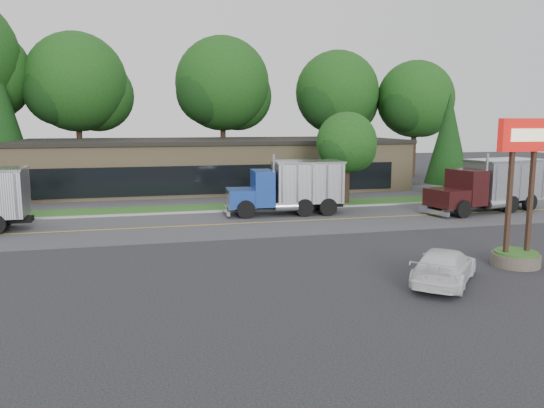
{
  "coord_description": "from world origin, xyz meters",
  "views": [
    {
      "loc": [
        -4.17,
        -20.54,
        5.82
      ],
      "look_at": [
        1.97,
        4.52,
        1.8
      ],
      "focal_mm": 35.0,
      "sensor_mm": 36.0,
      "label": 1
    }
  ],
  "objects_px": {
    "bilo_sign": "(519,217)",
    "rally_car": "(444,266)",
    "dump_truck_maroon": "(491,184)",
    "dump_truck_blue": "(292,186)"
  },
  "relations": [
    {
      "from": "bilo_sign",
      "to": "dump_truck_maroon",
      "type": "height_order",
      "value": "bilo_sign"
    },
    {
      "from": "rally_car",
      "to": "dump_truck_blue",
      "type": "bearing_deg",
      "value": -43.04
    },
    {
      "from": "dump_truck_blue",
      "to": "rally_car",
      "type": "relative_size",
      "value": 1.69
    },
    {
      "from": "rally_car",
      "to": "dump_truck_maroon",
      "type": "bearing_deg",
      "value": -88.96
    },
    {
      "from": "dump_truck_blue",
      "to": "dump_truck_maroon",
      "type": "height_order",
      "value": "same"
    },
    {
      "from": "bilo_sign",
      "to": "dump_truck_blue",
      "type": "relative_size",
      "value": 0.8
    },
    {
      "from": "bilo_sign",
      "to": "dump_truck_blue",
      "type": "bearing_deg",
      "value": 111.63
    },
    {
      "from": "bilo_sign",
      "to": "rally_car",
      "type": "bearing_deg",
      "value": -160.88
    },
    {
      "from": "dump_truck_blue",
      "to": "rally_car",
      "type": "bearing_deg",
      "value": 98.28
    },
    {
      "from": "bilo_sign",
      "to": "rally_car",
      "type": "xyz_separation_m",
      "value": [
        -4.17,
        -1.45,
        -1.38
      ]
    }
  ]
}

